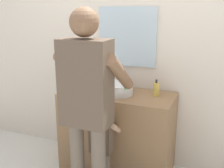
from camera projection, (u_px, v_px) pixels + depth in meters
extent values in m
cube|color=beige|center=(129.00, 40.00, 2.94)|extent=(4.40, 0.08, 2.70)
cube|color=silver|center=(127.00, 37.00, 2.88)|extent=(0.63, 0.02, 0.61)
cube|color=olive|center=(117.00, 132.00, 2.90)|extent=(1.14, 0.54, 0.85)
cylinder|color=silver|center=(117.00, 89.00, 2.75)|extent=(0.32, 0.32, 0.11)
cylinder|color=beige|center=(117.00, 88.00, 2.75)|extent=(0.26, 0.26, 0.09)
cylinder|color=#B7BABF|center=(124.00, 80.00, 2.93)|extent=(0.03, 0.03, 0.18)
cylinder|color=#B7BABF|center=(122.00, 74.00, 2.86)|extent=(0.02, 0.12, 0.02)
cylinder|color=#B7BABF|center=(118.00, 85.00, 2.98)|extent=(0.04, 0.04, 0.05)
cylinder|color=#B7BABF|center=(130.00, 87.00, 2.93)|extent=(0.04, 0.04, 0.05)
cylinder|color=silver|center=(85.00, 85.00, 2.92)|extent=(0.07, 0.07, 0.09)
cylinder|color=blue|center=(86.00, 80.00, 2.90)|extent=(0.02, 0.03, 0.17)
cube|color=white|center=(85.00, 71.00, 2.88)|extent=(0.01, 0.02, 0.02)
cylinder|color=gold|center=(156.00, 89.00, 2.69)|extent=(0.06, 0.06, 0.13)
cylinder|color=#2D2D2D|center=(156.00, 81.00, 2.67)|extent=(0.02, 0.02, 0.03)
cube|color=brown|center=(101.00, 134.00, 2.49)|extent=(0.20, 0.12, 0.35)
sphere|color=#D8A884|center=(101.00, 109.00, 2.43)|extent=(0.12, 0.12, 0.12)
cylinder|color=#D8A884|center=(94.00, 125.00, 2.61)|extent=(0.05, 0.25, 0.19)
cylinder|color=#D8A884|center=(116.00, 129.00, 2.53)|extent=(0.05, 0.25, 0.19)
cylinder|color=#6B5B4C|center=(78.00, 164.00, 2.36)|extent=(0.12, 0.12, 0.78)
cube|color=brown|center=(86.00, 83.00, 2.13)|extent=(0.39, 0.22, 0.68)
sphere|color=brown|center=(84.00, 22.00, 2.01)|extent=(0.22, 0.22, 0.22)
cylinder|color=brown|center=(73.00, 69.00, 2.35)|extent=(0.10, 0.47, 0.37)
cylinder|color=brown|center=(120.00, 73.00, 2.20)|extent=(0.10, 0.47, 0.37)
cylinder|color=green|center=(127.00, 89.00, 2.40)|extent=(0.01, 0.14, 0.03)
cube|color=white|center=(130.00, 85.00, 2.47)|extent=(0.01, 0.02, 0.02)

